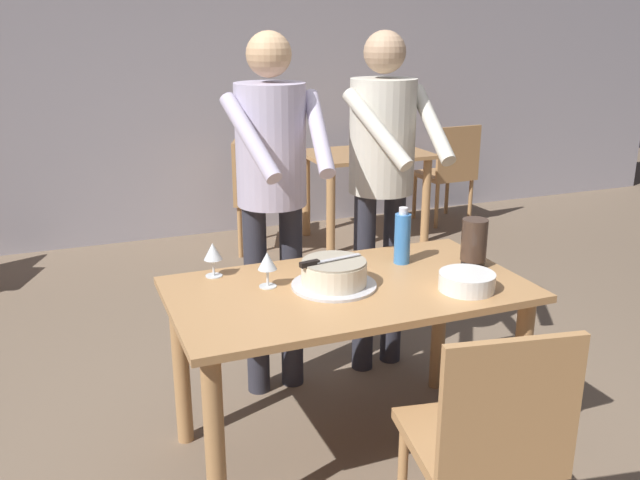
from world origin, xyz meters
name	(u,v)px	position (x,y,z in m)	size (l,w,h in m)	color
ground_plane	(346,447)	(0.00, 0.00, 0.00)	(14.00, 14.00, 0.00)	#7A6651
back_wall	(181,75)	(0.00, 3.38, 1.35)	(10.00, 0.12, 2.70)	#ADA8B2
main_dining_table	(348,315)	(0.00, 0.00, 0.62)	(1.41, 0.78, 0.75)	tan
cake_on_platter	(334,275)	(-0.06, 0.01, 0.80)	(0.34, 0.34, 0.11)	silver
cake_knife	(318,262)	(-0.13, 0.00, 0.87)	(0.27, 0.07, 0.02)	silver
plate_stack	(467,281)	(0.41, -0.21, 0.79)	(0.22, 0.22, 0.07)	white
wine_glass_near	(267,262)	(-0.30, 0.11, 0.85)	(0.08, 0.08, 0.14)	silver
wine_glass_far	(213,253)	(-0.47, 0.30, 0.85)	(0.08, 0.08, 0.14)	silver
water_bottle	(402,238)	(0.33, 0.16, 0.86)	(0.07, 0.07, 0.25)	#387AC6
hurricane_lamp	(474,243)	(0.59, 0.01, 0.86)	(0.11, 0.11, 0.21)	black
person_cutting_cake	(272,178)	(-0.12, 0.60, 1.08)	(0.47, 0.56, 1.72)	#2D2D38
person_standing_beside	(383,167)	(0.46, 0.63, 1.08)	(0.46, 0.57, 1.72)	#2D2D38
chair_near_side	(487,438)	(0.15, -0.76, 0.49)	(0.51, 0.51, 0.90)	tan
background_table	(366,172)	(1.35, 2.68, 0.58)	(1.00, 0.70, 0.74)	tan
background_chair_0	(449,170)	(2.25, 2.83, 0.49)	(0.46, 0.46, 0.90)	tan
background_chair_1	(255,190)	(0.40, 2.72, 0.49)	(0.57, 0.57, 0.90)	tan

